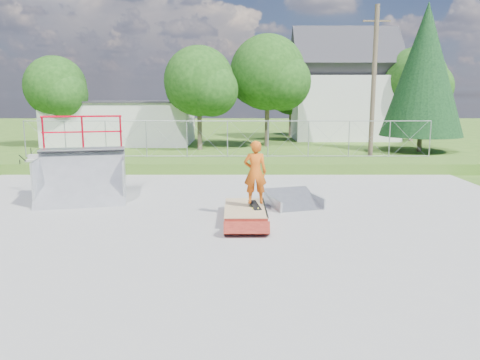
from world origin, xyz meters
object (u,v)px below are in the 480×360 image
object	(u,v)px
flat_bank_ramp	(294,200)
skater	(255,175)
grind_box	(245,213)
quarter_pipe	(81,160)

from	to	relation	value
flat_bank_ramp	skater	bearing A→B (deg)	-147.40
flat_bank_ramp	skater	world-z (taller)	skater
grind_box	skater	world-z (taller)	skater
grind_box	flat_bank_ramp	size ratio (longest dim) A/B	1.51
skater	grind_box	bearing A→B (deg)	1.34
quarter_pipe	flat_bank_ramp	xyz separation A→B (m)	(7.01, -0.76, -1.18)
grind_box	skater	size ratio (longest dim) A/B	1.35
grind_box	quarter_pipe	xyz separation A→B (m)	(-5.43, 2.27, 1.23)
quarter_pipe	flat_bank_ramp	bearing A→B (deg)	-18.99
flat_bank_ramp	skater	distance (m)	2.25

